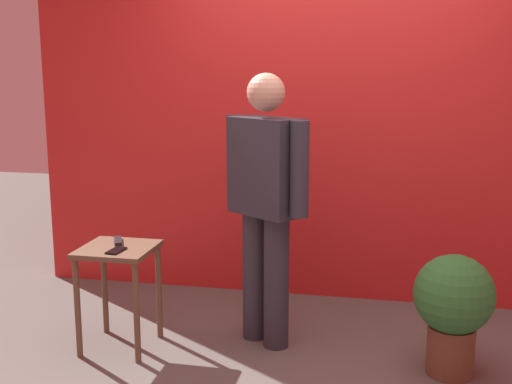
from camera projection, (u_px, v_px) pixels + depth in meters
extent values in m
plane|color=#59544F|center=(306.00, 383.00, 3.49)|extent=(12.00, 12.00, 0.00)
cube|color=red|center=(335.00, 113.00, 4.59)|extent=(4.49, 0.12, 2.73)
cylinder|color=#2D2D38|center=(255.00, 275.00, 4.00)|extent=(0.21, 0.21, 0.82)
cylinder|color=#2D2D38|center=(276.00, 282.00, 3.87)|extent=(0.21, 0.21, 0.82)
cube|color=#2D2D38|center=(266.00, 167.00, 3.80)|extent=(0.49, 0.43, 0.58)
cube|color=silver|center=(279.00, 160.00, 3.87)|extent=(0.11, 0.08, 0.49)
cube|color=silver|center=(280.00, 162.00, 3.88)|extent=(0.04, 0.03, 0.44)
cylinder|color=#2D2D38|center=(235.00, 159.00, 3.99)|extent=(0.15, 0.15, 0.55)
cylinder|color=#2D2D38|center=(299.00, 169.00, 3.60)|extent=(0.15, 0.15, 0.55)
sphere|color=tan|center=(266.00, 92.00, 3.72)|extent=(0.22, 0.22, 0.22)
cube|color=brown|center=(118.00, 249.00, 3.82)|extent=(0.43, 0.43, 0.03)
cylinder|color=brown|center=(78.00, 308.00, 3.74)|extent=(0.04, 0.04, 0.60)
cylinder|color=brown|center=(137.00, 313.00, 3.67)|extent=(0.04, 0.04, 0.60)
cylinder|color=brown|center=(105.00, 288.00, 4.09)|extent=(0.04, 0.04, 0.60)
cylinder|color=brown|center=(159.00, 292.00, 4.02)|extent=(0.04, 0.04, 0.60)
cube|color=black|center=(116.00, 251.00, 3.72)|extent=(0.08, 0.15, 0.01)
cube|color=black|center=(118.00, 241.00, 3.91)|extent=(0.11, 0.17, 0.02)
cylinder|color=brown|center=(450.00, 350.00, 3.56)|extent=(0.26, 0.26, 0.28)
sphere|color=#2D7233|center=(454.00, 294.00, 3.50)|extent=(0.44, 0.44, 0.44)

